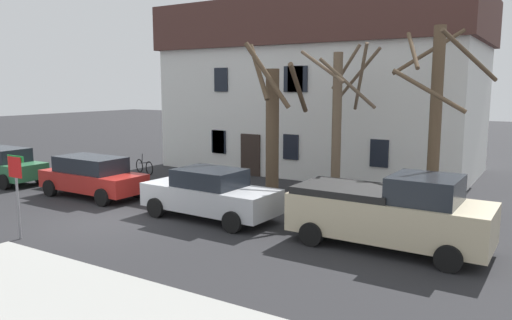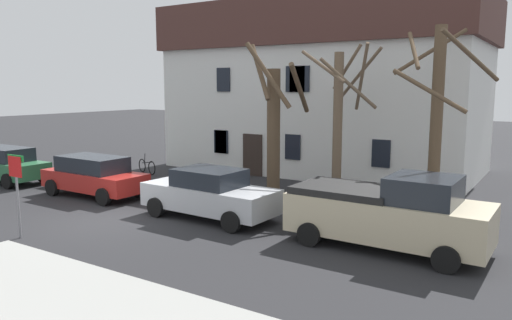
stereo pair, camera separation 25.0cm
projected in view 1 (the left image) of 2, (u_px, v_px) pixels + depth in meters
The scene contains 11 objects.
ground_plane at pixel (107, 221), 16.34m from camera, with size 120.00×120.00×0.00m, color #262628.
building_main at pixel (321, 87), 26.42m from camera, with size 16.33×8.42×8.71m.
tree_bare_near at pixel (273, 123), 20.35m from camera, with size 2.41×2.57×6.20m.
tree_bare_mid at pixel (339, 116), 19.03m from camera, with size 2.85×3.11×6.08m.
tree_bare_far at pixel (435, 111), 17.19m from camera, with size 3.67×3.67×6.57m.
car_green_wagon at pixel (1, 164), 22.77m from camera, with size 4.72×2.00×1.65m.
car_red_wagon at pixel (92, 176), 19.83m from camera, with size 4.66×2.01×1.65m.
car_silver_sedan at pixel (210, 194), 16.56m from camera, with size 4.85×2.22×1.70m.
pickup_truck_beige at pixel (390, 212), 13.51m from camera, with size 5.43×2.38×2.11m.
street_sign_pole at pixel (16, 181), 14.15m from camera, with size 0.76×0.07×2.48m.
bicycle_leaning at pixel (144, 167), 25.18m from camera, with size 1.69×0.56×1.03m.
Camera 1 is at (12.59, -10.87, 4.43)m, focal length 34.36 mm.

